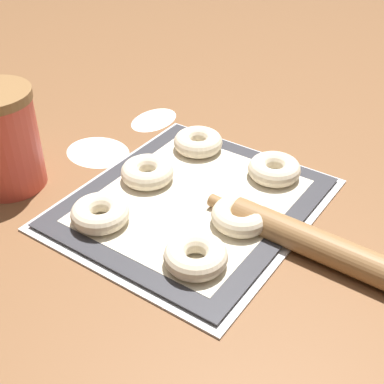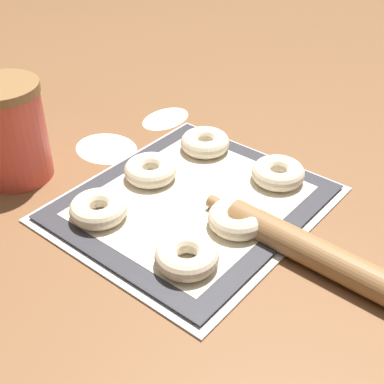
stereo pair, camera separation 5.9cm
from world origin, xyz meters
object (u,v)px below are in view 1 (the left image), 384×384
Objects in this scene: bagel_front_right at (274,169)px; bagel_back_center at (147,172)px; bagel_back_left at (100,213)px; flour_canister at (2,139)px; rolling_pin at (355,260)px; bagel_back_right at (198,142)px; bagel_front_center at (241,216)px; bagel_front_left at (196,256)px; baking_tray at (192,203)px.

bagel_front_right is 0.22m from bagel_back_center.
bagel_back_left is 0.23m from flour_canister.
rolling_pin is (0.13, -0.59, -0.07)m from flour_canister.
bagel_back_center is 1.00× the size of bagel_back_right.
bagel_front_center is 0.24m from bagel_back_right.
bagel_back_right is at bearing 33.51° from bagel_front_left.
bagel_front_left is at bearing 123.44° from rolling_pin.
bagel_back_center is (0.00, 0.10, 0.02)m from baking_tray.
bagel_front_right is 0.19× the size of rolling_pin.
bagel_back_right is (0.14, 0.08, 0.02)m from baking_tray.
bagel_back_right is 0.39m from rolling_pin.
bagel_back_center is 0.52× the size of flour_canister.
bagel_back_left is (-0.00, 0.18, 0.00)m from bagel_front_left.
flour_canister reaches higher than bagel_back_center.
bagel_back_right is 0.19× the size of rolling_pin.
bagel_front_center is (-0.01, -0.10, 0.02)m from baking_tray.
bagel_front_left and bagel_front_center have the same top height.
bagel_front_right is at bearing 2.74° from bagel_front_left.
flour_canister is 0.36× the size of rolling_pin.
bagel_front_left is at bearing -124.14° from bagel_back_center.
bagel_back_right is (0.27, -0.00, 0.00)m from bagel_back_left.
bagel_front_left and bagel_back_center have the same top height.
bagel_back_center is 0.38m from rolling_pin.
bagel_front_left is 1.00× the size of bagel_front_right.
baking_tray is 0.16m from bagel_back_left.
bagel_back_left is at bearing 91.36° from bagel_front_left.
bagel_back_center is at bearing 173.51° from bagel_back_right.
bagel_front_center is at bearing -129.43° from bagel_back_right.
baking_tray is 0.10m from bagel_back_center.
bagel_front_left is at bearing -146.49° from bagel_back_right.
baking_tray is 0.28m from rolling_pin.
rolling_pin is (-0.14, -0.37, -0.00)m from bagel_back_right.
flour_canister is at bearing 125.06° from bagel_front_right.
rolling_pin is at bearing -90.09° from baking_tray.
bagel_front_center is 1.00× the size of bagel_back_center.
bagel_front_right is at bearing -52.99° from bagel_back_center.
bagel_back_center is at bearing 55.86° from bagel_front_left.
bagel_front_left and bagel_front_right have the same top height.
bagel_front_center reaches higher than baking_tray.
baking_tray is 4.56× the size of bagel_back_center.
bagel_back_left is (-0.13, 0.09, 0.02)m from baking_tray.
bagel_front_left and bagel_back_right have the same top height.
bagel_front_center is 1.00× the size of bagel_front_right.
rolling_pin is at bearing -77.59° from flour_canister.
bagel_back_center is at bearing 5.08° from bagel_back_left.
bagel_back_left is at bearing 179.25° from bagel_back_right.
bagel_back_center is (-0.14, 0.18, 0.00)m from bagel_front_right.
baking_tray is 0.17m from bagel_back_right.
bagel_front_center is at bearing -2.86° from bagel_front_left.
flour_canister is at bearing 89.90° from bagel_back_left.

